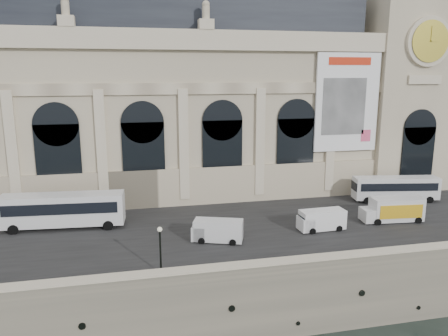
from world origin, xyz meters
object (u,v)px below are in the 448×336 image
at_px(bus_right, 396,188).
at_px(lamp_right, 160,251).
at_px(box_truck, 393,210).
at_px(bus_left, 63,209).
at_px(van_c, 320,220).
at_px(van_b, 215,231).

height_order(bus_right, lamp_right, lamp_right).
distance_m(bus_right, box_truck, 8.91).
distance_m(bus_left, van_c, 28.23).
height_order(bus_right, van_c, bus_right).
bearing_deg(van_b, van_c, 3.26).
bearing_deg(van_c, lamp_right, -158.71).
bearing_deg(box_truck, van_b, -175.88).
distance_m(van_b, lamp_right, 8.73).
bearing_deg(lamp_right, box_truck, 15.93).
relative_size(bus_left, lamp_right, 3.14).
relative_size(van_c, box_truck, 0.72).
xyz_separation_m(van_b, lamp_right, (-6.01, -6.26, 0.95)).
xyz_separation_m(bus_left, box_truck, (36.92, -5.92, -0.75)).
bearing_deg(bus_left, lamp_right, -54.98).
distance_m(box_truck, lamp_right, 28.41).
xyz_separation_m(bus_left, van_b, (15.62, -7.46, -1.02)).
distance_m(bus_right, van_b, 27.86).
bearing_deg(box_truck, van_c, -174.81).
relative_size(bus_left, box_truck, 1.85).
relative_size(bus_right, box_truck, 1.59).
bearing_deg(van_c, bus_left, 166.08).
relative_size(van_c, lamp_right, 1.22).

